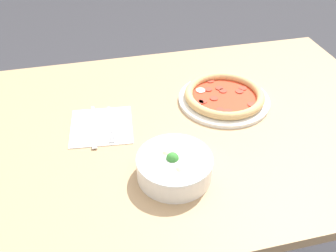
% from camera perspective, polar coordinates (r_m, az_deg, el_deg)
% --- Properties ---
extents(dining_table, '(1.29, 0.92, 0.73)m').
position_cam_1_polar(dining_table, '(1.20, 3.90, -2.89)').
color(dining_table, tan).
rests_on(dining_table, ground_plane).
extents(pizza, '(0.30, 0.30, 0.04)m').
position_cam_1_polar(pizza, '(1.23, 8.55, 4.45)').
color(pizza, white).
rests_on(pizza, dining_table).
extents(bowl, '(0.19, 0.19, 0.08)m').
position_cam_1_polar(bowl, '(0.94, 0.98, -6.01)').
color(bowl, white).
rests_on(bowl, dining_table).
extents(napkin, '(0.20, 0.20, 0.00)m').
position_cam_1_polar(napkin, '(1.13, -10.10, -0.04)').
color(napkin, white).
rests_on(napkin, dining_table).
extents(fork, '(0.02, 0.17, 0.00)m').
position_cam_1_polar(fork, '(1.13, -8.77, 0.38)').
color(fork, silver).
rests_on(fork, napkin).
extents(knife, '(0.02, 0.20, 0.01)m').
position_cam_1_polar(knife, '(1.14, -11.27, 0.21)').
color(knife, silver).
rests_on(knife, napkin).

